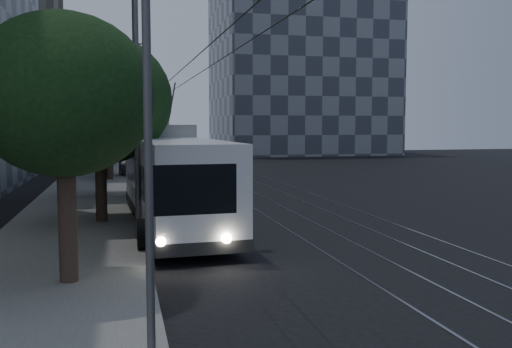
{
  "coord_description": "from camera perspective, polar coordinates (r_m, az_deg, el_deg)",
  "views": [
    {
      "loc": [
        -5.73,
        -19.26,
        3.92
      ],
      "look_at": [
        -0.35,
        3.36,
        1.89
      ],
      "focal_mm": 40.0,
      "sensor_mm": 36.0,
      "label": 1
    }
  ],
  "objects": [
    {
      "name": "ground",
      "position": [
        20.48,
        3.14,
        -6.05
      ],
      "size": [
        120.0,
        120.0,
        0.0
      ],
      "primitive_type": "plane",
      "color": "black",
      "rests_on": "ground"
    },
    {
      "name": "sidewalk",
      "position": [
        39.49,
        -15.89,
        -0.78
      ],
      "size": [
        5.0,
        90.0,
        0.15
      ],
      "primitive_type": "cube",
      "color": "gray",
      "rests_on": "ground"
    },
    {
      "name": "tram_rails",
      "position": [
        40.31,
        -1.54,
        -0.58
      ],
      "size": [
        4.52,
        90.0,
        0.02
      ],
      "color": "gray",
      "rests_on": "ground"
    },
    {
      "name": "overhead_wires",
      "position": [
        39.27,
        -12.31,
        4.22
      ],
      "size": [
        2.23,
        90.0,
        6.0
      ],
      "color": "black",
      "rests_on": "ground"
    },
    {
      "name": "building_distant_right",
      "position": [
        78.38,
        4.4,
        10.9
      ],
      "size": [
        22.0,
        18.0,
        24.0
      ],
      "primitive_type": "cube",
      "color": "#3B3F4B",
      "rests_on": "ground"
    },
    {
      "name": "trolleybus",
      "position": [
        21.93,
        -8.37,
        -0.61
      ],
      "size": [
        3.36,
        13.14,
        5.63
      ],
      "rotation": [
        0.0,
        0.0,
        0.05
      ],
      "color": "white",
      "rests_on": "ground"
    },
    {
      "name": "pickup_silver",
      "position": [
        28.83,
        -8.76,
        -1.17
      ],
      "size": [
        4.03,
        6.61,
        1.71
      ],
      "primitive_type": "imported",
      "rotation": [
        0.0,
        0.0,
        0.2
      ],
      "color": "#A7A8AF",
      "rests_on": "ground"
    },
    {
      "name": "car_white_a",
      "position": [
        38.01,
        -8.76,
        0.15
      ],
      "size": [
        2.99,
        4.71,
        1.49
      ],
      "primitive_type": "imported",
      "rotation": [
        0.0,
        0.0,
        0.3
      ],
      "color": "silver",
      "rests_on": "ground"
    },
    {
      "name": "car_white_b",
      "position": [
        42.23,
        -11.4,
        0.45
      ],
      "size": [
        3.49,
        4.79,
        1.29
      ],
      "primitive_type": "imported",
      "rotation": [
        0.0,
        0.0,
        0.43
      ],
      "color": "#BBBBC0",
      "rests_on": "ground"
    },
    {
      "name": "car_white_c",
      "position": [
        46.83,
        -10.06,
        0.96
      ],
      "size": [
        2.58,
        4.42,
        1.38
      ],
      "primitive_type": "imported",
      "rotation": [
        0.0,
        0.0,
        0.29
      ],
      "color": "silver",
      "rests_on": "ground"
    },
    {
      "name": "car_white_d",
      "position": [
        49.23,
        -9.89,
        1.09
      ],
      "size": [
        2.72,
        3.97,
        1.25
      ],
      "primitive_type": "imported",
      "rotation": [
        0.0,
        0.0,
        -0.37
      ],
      "color": "silver",
      "rests_on": "ground"
    },
    {
      "name": "tree_0",
      "position": [
        14.22,
        -18.66,
        7.4
      ],
      "size": [
        4.3,
        4.3,
        6.54
      ],
      "color": "black",
      "rests_on": "ground"
    },
    {
      "name": "tree_1",
      "position": [
        22.88,
        -15.43,
        7.19
      ],
      "size": [
        5.61,
        5.61,
        7.4
      ],
      "color": "black",
      "rests_on": "ground"
    },
    {
      "name": "tree_2",
      "position": [
        31.22,
        -15.35,
        5.92
      ],
      "size": [
        5.28,
        5.28,
        6.91
      ],
      "color": "black",
      "rests_on": "ground"
    },
    {
      "name": "tree_3",
      "position": [
        40.39,
        -14.54,
        5.43
      ],
      "size": [
        3.88,
        3.88,
        6.11
      ],
      "color": "black",
      "rests_on": "ground"
    },
    {
      "name": "tree_4",
      "position": [
        43.37,
        -14.45,
        4.94
      ],
      "size": [
        4.35,
        4.35,
        5.97
      ],
      "color": "black",
      "rests_on": "ground"
    },
    {
      "name": "tree_5",
      "position": [
        55.08,
        -14.26,
        5.83
      ],
      "size": [
        5.13,
        5.13,
        7.19
      ],
      "color": "black",
      "rests_on": "ground"
    },
    {
      "name": "streetlamp_near",
      "position": [
        19.03,
        -10.67,
        11.12
      ],
      "size": [
        2.4,
        0.44,
        9.92
      ],
      "color": "#505153",
      "rests_on": "ground"
    },
    {
      "name": "streetlamp_far",
      "position": [
        43.92,
        -13.03,
        7.82
      ],
      "size": [
        2.48,
        0.44,
        10.29
      ],
      "color": "#505153",
      "rests_on": "ground"
    }
  ]
}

